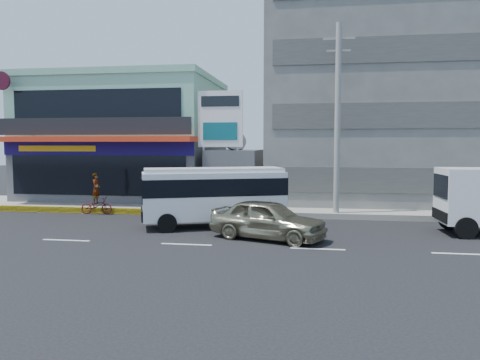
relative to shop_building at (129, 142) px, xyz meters
name	(u,v)px	position (x,y,z in m)	size (l,w,h in m)	color
ground	(186,244)	(8.00, -13.95, -4.00)	(120.00, 120.00, 0.00)	black
sidewalk	(316,209)	(13.00, -4.45, -3.85)	(70.00, 5.00, 0.30)	gray
shop_building	(129,142)	(0.00, 0.00, 0.00)	(12.40, 11.70, 8.00)	#49494E
concrete_building	(394,96)	(18.00, 1.05, 3.00)	(16.00, 12.00, 14.00)	gray
gap_structure	(237,177)	(8.00, -1.95, -2.25)	(3.00, 6.00, 3.50)	#49494E
satellite_dish	(234,149)	(8.00, -2.95, -0.42)	(1.50, 1.50, 0.15)	slate
billboard	(220,126)	(7.50, -4.75, 0.93)	(2.60, 0.18, 6.90)	gray
utility_pole_near	(338,119)	(14.00, -6.55, 1.15)	(1.60, 0.30, 10.00)	#999993
minibus	(214,192)	(8.23, -9.95, -2.35)	(6.90, 4.38, 2.76)	white
sedan	(268,219)	(11.00, -12.45, -3.18)	(1.93, 4.78, 1.63)	tan
motorcycle_rider	(97,201)	(1.00, -7.15, -3.25)	(1.78, 0.65, 2.27)	#530B16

